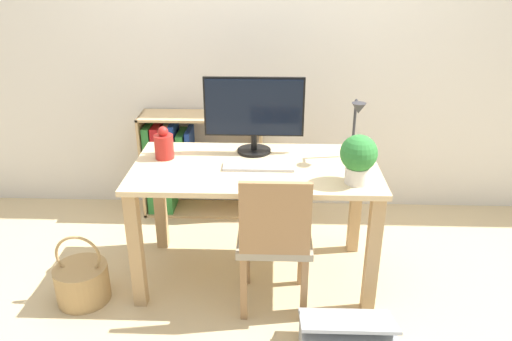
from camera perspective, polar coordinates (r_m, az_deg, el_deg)
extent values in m
plane|color=#CCB284|center=(3.20, -0.06, -11.70)|extent=(10.00, 10.00, 0.00)
cube|color=silver|center=(3.64, 0.52, 15.02)|extent=(8.00, 0.05, 2.60)
cube|color=#D8BC8C|center=(2.84, -0.07, 0.27)|extent=(1.40, 0.72, 0.03)
cube|color=tan|center=(2.84, -13.55, -8.88)|extent=(0.07, 0.07, 0.71)
cube|color=tan|center=(2.80, 13.17, -9.40)|extent=(0.07, 0.07, 0.71)
cube|color=tan|center=(3.35, -10.95, -3.28)|extent=(0.07, 0.07, 0.71)
cube|color=tan|center=(3.32, 11.33, -3.63)|extent=(0.07, 0.07, 0.71)
cylinder|color=black|center=(3.03, -0.23, 2.29)|extent=(0.20, 0.20, 0.02)
cylinder|color=black|center=(3.01, -0.23, 3.32)|extent=(0.04, 0.04, 0.10)
cube|color=black|center=(2.94, -0.23, 7.29)|extent=(0.59, 0.02, 0.36)
cube|color=black|center=(2.94, -0.23, 7.26)|extent=(0.57, 0.03, 0.33)
cube|color=#B2B2B7|center=(2.80, 0.31, 0.45)|extent=(0.40, 0.12, 0.02)
cylinder|color=#B2231E|center=(2.96, -10.46, 2.69)|extent=(0.11, 0.11, 0.14)
sphere|color=#B2231E|center=(2.93, -10.60, 4.39)|extent=(0.06, 0.06, 0.06)
cylinder|color=#2D2D33|center=(3.02, 10.88, 1.80)|extent=(0.10, 0.10, 0.02)
cylinder|color=#2D2D33|center=(2.96, 11.14, 4.90)|extent=(0.02, 0.02, 0.33)
cylinder|color=#2D2D33|center=(2.86, 11.54, 7.65)|extent=(0.01, 0.10, 0.01)
cone|color=#2D2D33|center=(2.82, 11.65, 6.97)|extent=(0.08, 0.08, 0.06)
cylinder|color=silver|center=(2.66, 11.45, -0.49)|extent=(0.13, 0.13, 0.09)
sphere|color=#2D7A33|center=(2.61, 11.66, 1.95)|extent=(0.19, 0.19, 0.19)
cube|color=#9E937F|center=(2.76, 2.12, -7.65)|extent=(0.40, 0.40, 0.04)
cube|color=#9E754C|center=(2.48, 2.20, -5.55)|extent=(0.36, 0.03, 0.40)
cube|color=#9E754C|center=(2.75, -1.42, -13.27)|extent=(0.04, 0.04, 0.40)
cube|color=#9E754C|center=(2.75, 5.52, -13.36)|extent=(0.04, 0.04, 0.40)
cube|color=#9E754C|center=(3.01, -1.06, -9.56)|extent=(0.04, 0.04, 0.40)
cube|color=#9E754C|center=(3.02, 5.19, -9.64)|extent=(0.04, 0.04, 0.40)
cube|color=tan|center=(3.85, -12.52, 0.78)|extent=(0.02, 0.28, 0.78)
cube|color=tan|center=(3.73, 0.55, 0.61)|extent=(0.02, 0.28, 0.78)
cube|color=tan|center=(3.93, -5.85, -4.39)|extent=(0.89, 0.28, 0.02)
cube|color=tan|center=(3.63, -6.35, 6.21)|extent=(0.89, 0.28, 0.02)
cube|color=tan|center=(3.76, -6.09, 0.70)|extent=(0.85, 0.28, 0.02)
cube|color=#2D7F38|center=(3.92, -11.65, -1.96)|extent=(0.05, 0.24, 0.33)
cube|color=black|center=(3.92, -10.60, -2.55)|extent=(0.07, 0.24, 0.25)
cube|color=#2D7F38|center=(3.89, -9.66, -2.13)|extent=(0.05, 0.24, 0.32)
cube|color=#2D7F38|center=(3.78, -12.08, 2.98)|extent=(0.05, 0.24, 0.30)
cube|color=red|center=(3.76, -11.14, 2.98)|extent=(0.06, 0.24, 0.30)
cube|color=beige|center=(3.75, -10.12, 2.87)|extent=(0.06, 0.24, 0.28)
cube|color=navy|center=(3.74, -9.32, 3.13)|extent=(0.04, 0.24, 0.32)
cube|color=#2D7F38|center=(3.74, -8.43, 2.60)|extent=(0.05, 0.24, 0.25)
cube|color=navy|center=(3.72, -7.56, 2.74)|extent=(0.04, 0.24, 0.27)
cylinder|color=tan|center=(3.10, -19.22, -12.05)|extent=(0.30, 0.30, 0.22)
torus|color=tan|center=(3.00, -19.70, -9.17)|extent=(0.26, 0.02, 0.26)
cube|color=#999EA3|center=(2.60, 10.37, -16.53)|extent=(0.47, 0.29, 0.12)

